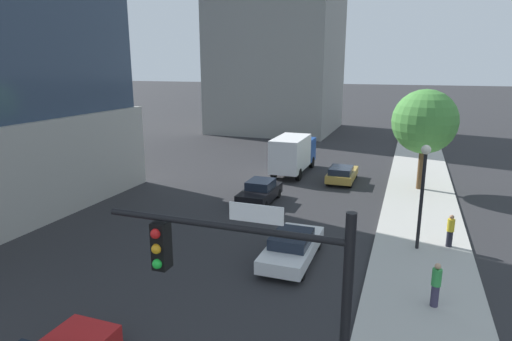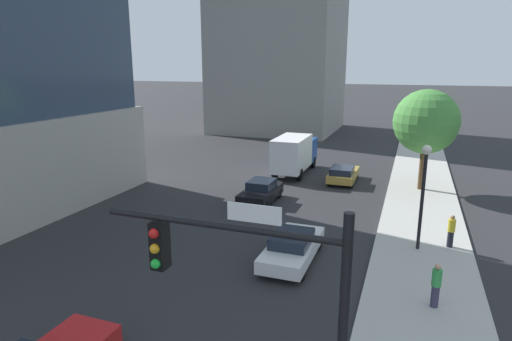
# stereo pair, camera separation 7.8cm
# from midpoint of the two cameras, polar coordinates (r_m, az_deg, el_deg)

# --- Properties ---
(sidewalk) EXTENTS (4.45, 120.00, 0.15)m
(sidewalk) POSITION_cam_midpoint_polar(r_m,az_deg,el_deg) (26.57, 20.82, -6.00)
(sidewalk) COLOR #B2AFA8
(sidewalk) RESTS_ON ground
(construction_building) EXTENTS (16.68, 20.84, 36.78)m
(construction_building) POSITION_cam_midpoint_polar(r_m,az_deg,el_deg) (59.57, 2.98, 20.91)
(construction_building) COLOR gray
(construction_building) RESTS_ON ground
(traffic_light_pole) EXTENTS (5.23, 0.48, 5.97)m
(traffic_light_pole) POSITION_cam_midpoint_polar(r_m,az_deg,el_deg) (8.97, 0.01, -15.77)
(traffic_light_pole) COLOR black
(traffic_light_pole) RESTS_ON sidewalk
(street_lamp) EXTENTS (0.44, 0.44, 5.00)m
(street_lamp) POSITION_cam_midpoint_polar(r_m,az_deg,el_deg) (21.23, 21.09, -1.25)
(street_lamp) COLOR black
(street_lamp) RESTS_ON sidewalk
(street_tree) EXTENTS (4.37, 4.37, 6.93)m
(street_tree) POSITION_cam_midpoint_polar(r_m,az_deg,el_deg) (31.71, 21.29, 6.01)
(street_tree) COLOR brown
(street_tree) RESTS_ON sidewalk
(car_black) EXTENTS (1.82, 4.17, 1.46)m
(car_black) POSITION_cam_midpoint_polar(r_m,az_deg,el_deg) (27.76, 0.45, -2.84)
(car_black) COLOR black
(car_black) RESTS_ON ground
(car_gold) EXTENTS (1.89, 4.18, 1.30)m
(car_gold) POSITION_cam_midpoint_polar(r_m,az_deg,el_deg) (33.21, 11.20, -0.41)
(car_gold) COLOR #AD8938
(car_gold) RESTS_ON ground
(car_white) EXTENTS (1.94, 4.79, 1.37)m
(car_white) POSITION_cam_midpoint_polar(r_m,az_deg,el_deg) (19.82, 4.66, -9.97)
(car_white) COLOR silver
(car_white) RESTS_ON ground
(box_truck) EXTENTS (2.27, 6.66, 3.13)m
(box_truck) POSITION_cam_midpoint_polar(r_m,az_deg,el_deg) (35.04, 4.85, 2.36)
(box_truck) COLOR #1E4799
(box_truck) RESTS_ON ground
(pedestrian_green_shirt) EXTENTS (0.34, 0.34, 1.68)m
(pedestrian_green_shirt) POSITION_cam_midpoint_polar(r_m,az_deg,el_deg) (17.24, 22.52, -13.71)
(pedestrian_green_shirt) COLOR #38334C
(pedestrian_green_shirt) RESTS_ON sidewalk
(pedestrian_yellow_shirt) EXTENTS (0.34, 0.34, 1.60)m
(pedestrian_yellow_shirt) POSITION_cam_midpoint_polar(r_m,az_deg,el_deg) (22.77, 24.16, -7.24)
(pedestrian_yellow_shirt) COLOR black
(pedestrian_yellow_shirt) RESTS_ON sidewalk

